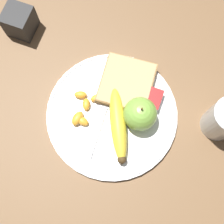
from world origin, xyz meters
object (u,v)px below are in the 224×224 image
(fork, at_px, (102,116))
(jam_packet, at_px, (152,99))
(bread_slice, at_px, (127,83))
(condiment_caddy, at_px, (20,21))
(plate, at_px, (112,115))
(juice_glass, at_px, (224,120))
(banana, at_px, (118,125))
(apple, at_px, (140,114))

(fork, distance_m, jam_packet, 0.12)
(bread_slice, relative_size, condiment_caddy, 1.91)
(plate, xyz_separation_m, juice_glass, (0.06, -0.22, 0.04))
(jam_packet, bearing_deg, condiment_caddy, 78.68)
(banana, bearing_deg, jam_packet, -31.66)
(apple, height_order, bread_slice, apple)
(jam_packet, bearing_deg, apple, 163.52)
(plate, relative_size, jam_packet, 6.25)
(jam_packet, bearing_deg, juice_glass, -90.19)
(juice_glass, distance_m, banana, 0.22)
(banana, height_order, jam_packet, banana)
(bread_slice, distance_m, jam_packet, 0.07)
(fork, xyz_separation_m, jam_packet, (0.07, -0.09, 0.01))
(apple, relative_size, bread_slice, 0.63)
(plate, relative_size, juice_glass, 2.87)
(jam_packet, bearing_deg, fork, 128.27)
(juice_glass, xyz_separation_m, fork, (-0.07, 0.24, -0.03))
(bread_slice, bearing_deg, fork, 163.32)
(condiment_caddy, bearing_deg, bread_slice, -100.97)
(fork, height_order, condiment_caddy, condiment_caddy)
(juice_glass, relative_size, bread_slice, 0.79)
(apple, xyz_separation_m, condiment_caddy, (0.12, 0.33, -0.01))
(plate, height_order, juice_glass, juice_glass)
(apple, distance_m, jam_packet, 0.06)
(juice_glass, bearing_deg, condiment_caddy, 82.03)
(bread_slice, xyz_separation_m, fork, (-0.09, 0.03, -0.01))
(apple, bearing_deg, jam_packet, -16.48)
(fork, bearing_deg, condiment_caddy, 58.29)
(plate, distance_m, banana, 0.04)
(juice_glass, height_order, jam_packet, juice_glass)
(plate, bearing_deg, apple, -78.14)
(fork, relative_size, condiment_caddy, 2.53)
(banana, height_order, condiment_caddy, condiment_caddy)
(juice_glass, distance_m, apple, 0.17)
(apple, bearing_deg, banana, 132.73)
(juice_glass, bearing_deg, plate, 104.98)
(banana, height_order, fork, banana)
(plate, bearing_deg, juice_glass, -75.02)
(bread_slice, bearing_deg, jam_packet, -102.82)
(plate, relative_size, banana, 1.78)
(banana, bearing_deg, apple, -47.27)
(juice_glass, height_order, bread_slice, juice_glass)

